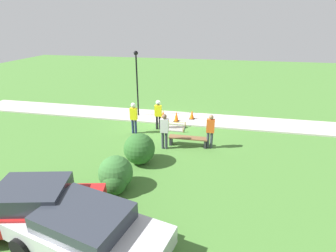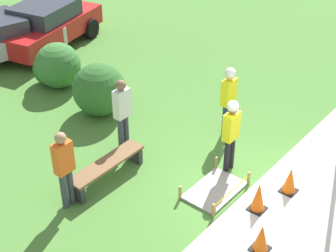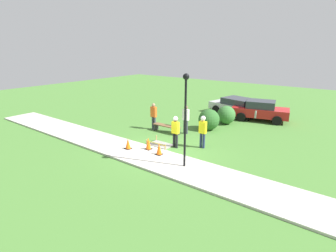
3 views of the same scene
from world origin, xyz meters
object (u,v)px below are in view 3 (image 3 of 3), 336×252
traffic_cone_far_patch (148,143)px  park_bench (166,127)px  worker_assistant (175,129)px  bystander_in_orange_shirt (154,115)px  traffic_cone_near_patch (128,144)px  parked_car_silver (238,106)px  traffic_cone_sidewalk_edge (159,149)px  parked_car_red (260,110)px  bystander_in_gray_shirt (186,118)px  lamppost_near (185,108)px  worker_supervisor (203,129)px

traffic_cone_far_patch → park_bench: (-1.18, 3.16, -0.08)m
worker_assistant → bystander_in_orange_shirt: bystander_in_orange_shirt is taller
traffic_cone_near_patch → parked_car_silver: (1.62, 11.04, 0.36)m
traffic_cone_sidewalk_edge → bystander_in_orange_shirt: 4.73m
traffic_cone_near_patch → parked_car_silver: size_ratio=0.12×
traffic_cone_near_patch → traffic_cone_sidewalk_edge: 1.89m
traffic_cone_far_patch → parked_car_red: 10.26m
bystander_in_orange_shirt → bystander_in_gray_shirt: (2.24, 0.54, 0.03)m
traffic_cone_near_patch → traffic_cone_sidewalk_edge: traffic_cone_sidewalk_edge is taller
traffic_cone_near_patch → lamppost_near: bearing=0.8°
traffic_cone_far_patch → bystander_in_orange_shirt: 3.97m
traffic_cone_sidewalk_edge → bystander_in_orange_shirt: bearing=133.3°
bystander_in_orange_shirt → parked_car_silver: (2.99, 7.23, -0.28)m
traffic_cone_far_patch → parked_car_silver: bearing=86.2°
worker_supervisor → lamppost_near: 3.31m
park_bench → lamppost_near: bearing=-43.7°
traffic_cone_near_patch → traffic_cone_sidewalk_edge: (1.84, 0.40, 0.01)m
traffic_cone_near_patch → worker_supervisor: size_ratio=0.32×
traffic_cone_near_patch → parked_car_silver: bearing=81.7°
traffic_cone_near_patch → traffic_cone_far_patch: traffic_cone_far_patch is taller
park_bench → parked_car_red: bearing=60.0°
lamppost_near → traffic_cone_far_patch: bearing=168.1°
traffic_cone_near_patch → worker_supervisor: worker_supervisor is taller
traffic_cone_far_patch → worker_assistant: worker_assistant is taller
traffic_cone_far_patch → traffic_cone_near_patch: bearing=-146.1°
park_bench → lamppost_near: size_ratio=0.47×
traffic_cone_sidewalk_edge → park_bench: (-2.10, 3.38, -0.05)m
bystander_in_orange_shirt → parked_car_silver: size_ratio=0.36×
traffic_cone_far_patch → lamppost_near: bearing=-11.9°
bystander_in_orange_shirt → bystander_in_gray_shirt: bearing=13.5°
traffic_cone_near_patch → bystander_in_orange_shirt: bearing=109.8°
worker_supervisor → bystander_in_orange_shirt: bearing=167.0°
worker_supervisor → lamppost_near: bearing=-77.1°
bystander_in_gray_shirt → parked_car_silver: size_ratio=0.37×
park_bench → worker_assistant: bearing=-42.3°
traffic_cone_far_patch → worker_assistant: bearing=56.0°
traffic_cone_near_patch → traffic_cone_sidewalk_edge: bearing=12.2°
bystander_in_gray_shirt → parked_car_red: 6.76m
bystander_in_gray_shirt → parked_car_red: bystander_in_gray_shirt is taller
worker_assistant → parked_car_red: bearing=77.9°
park_bench → bystander_in_gray_shirt: 1.46m
traffic_cone_near_patch → worker_assistant: 2.71m
worker_supervisor → bystander_in_gray_shirt: bearing=144.0°
bystander_in_gray_shirt → parked_car_silver: bystander_in_gray_shirt is taller
park_bench → parked_car_red: parked_car_red is taller
traffic_cone_far_patch → traffic_cone_sidewalk_edge: 0.95m
worker_assistant → parked_car_silver: worker_assistant is taller
traffic_cone_far_patch → traffic_cone_sidewalk_edge: bearing=-13.6°
lamppost_near → traffic_cone_sidewalk_edge: bearing=169.0°
traffic_cone_sidewalk_edge → worker_assistant: bearing=92.0°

